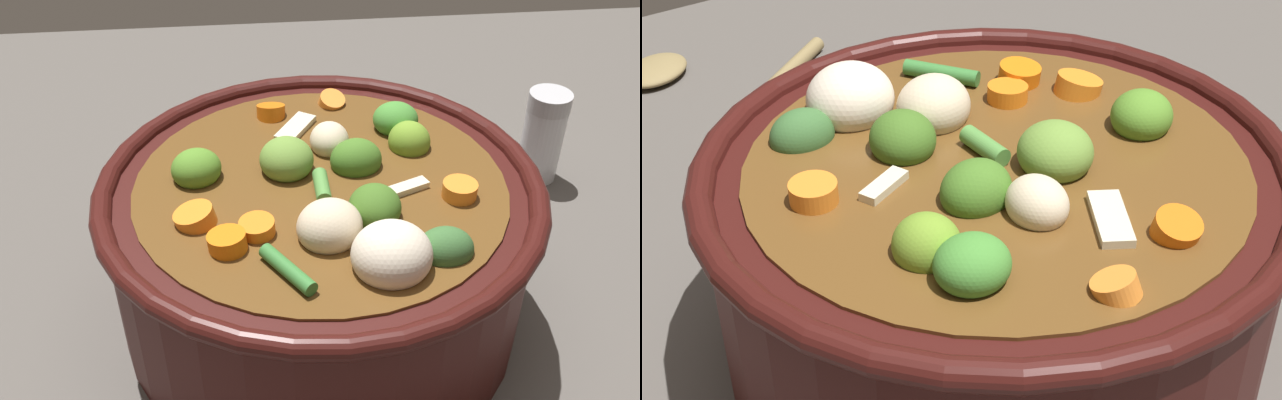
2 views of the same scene
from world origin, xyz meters
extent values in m
plane|color=#514C47|center=(0.00, 0.00, 0.00)|extent=(1.10, 1.10, 0.00)
cylinder|color=#38110F|center=(0.00, 0.00, 0.06)|extent=(0.30, 0.30, 0.12)
torus|color=#38110F|center=(0.00, 0.00, 0.12)|extent=(0.31, 0.31, 0.01)
cylinder|color=brown|center=(0.00, 0.00, 0.06)|extent=(0.26, 0.26, 0.11)
ellipsoid|color=#518628|center=(-0.02, -0.08, 0.13)|extent=(0.04, 0.05, 0.03)
ellipsoid|color=#437224|center=(-0.02, 0.03, 0.12)|extent=(0.04, 0.04, 0.03)
ellipsoid|color=#3F6A22|center=(0.04, 0.03, 0.13)|extent=(0.04, 0.04, 0.03)
ellipsoid|color=#386632|center=(0.08, 0.07, 0.12)|extent=(0.03, 0.04, 0.03)
ellipsoid|color=olive|center=(-0.02, -0.02, 0.13)|extent=(0.05, 0.05, 0.03)
ellipsoid|color=olive|center=(-0.04, 0.07, 0.12)|extent=(0.04, 0.04, 0.03)
ellipsoid|color=#448B34|center=(-0.07, 0.06, 0.13)|extent=(0.04, 0.04, 0.03)
cylinder|color=orange|center=(0.06, -0.06, 0.12)|extent=(0.04, 0.04, 0.02)
cylinder|color=orange|center=(0.02, 0.09, 0.12)|extent=(0.03, 0.03, 0.02)
cylinder|color=orange|center=(-0.11, 0.02, 0.12)|extent=(0.03, 0.03, 0.02)
cylinder|color=orange|center=(0.03, -0.08, 0.12)|extent=(0.03, 0.03, 0.02)
cylinder|color=orange|center=(-0.10, -0.03, 0.12)|extent=(0.03, 0.02, 0.02)
cylinder|color=orange|center=(0.05, -0.04, 0.12)|extent=(0.03, 0.03, 0.02)
ellipsoid|color=beige|center=(-0.05, 0.01, 0.13)|extent=(0.03, 0.03, 0.03)
ellipsoid|color=beige|center=(0.06, 0.00, 0.13)|extent=(0.05, 0.06, 0.03)
ellipsoid|color=beige|center=(0.09, 0.03, 0.13)|extent=(0.06, 0.06, 0.04)
cylinder|color=#508D3E|center=(0.01, 0.00, 0.13)|extent=(0.03, 0.01, 0.01)
cylinder|color=#367934|center=(0.09, -0.03, 0.12)|extent=(0.04, 0.03, 0.01)
cube|color=beige|center=(-0.07, -0.01, 0.12)|extent=(0.04, 0.03, 0.01)
cube|color=beige|center=(0.01, 0.06, 0.12)|extent=(0.02, 0.03, 0.01)
cylinder|color=silver|center=(-0.16, 0.23, 0.04)|extent=(0.04, 0.04, 0.07)
cylinder|color=#B7B7BC|center=(-0.16, 0.23, 0.08)|extent=(0.04, 0.04, 0.02)
camera|label=1|loc=(0.41, -0.04, 0.42)|focal=41.64mm
camera|label=2|loc=(-0.32, 0.26, 0.38)|focal=54.47mm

